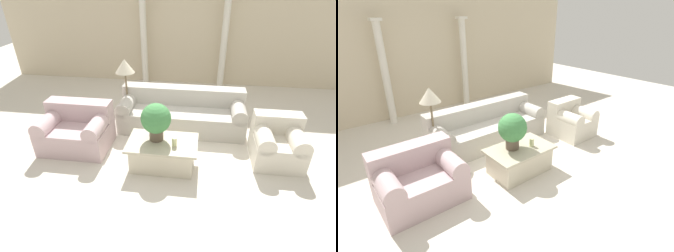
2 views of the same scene
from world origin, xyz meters
TOP-DOWN VIEW (x-y plane):
  - ground_plane at (0.00, 0.00)m, footprint 16.00×16.00m
  - wall_back at (0.00, 3.35)m, footprint 10.00×0.06m
  - sofa_long at (0.24, 0.77)m, footprint 2.43×0.85m
  - loveseat at (-1.55, -0.13)m, footprint 1.16×0.85m
  - coffee_table at (0.05, -0.49)m, footprint 1.10×0.69m
  - potted_plant at (-0.06, -0.42)m, footprint 0.47×0.47m
  - pillar_candle at (0.24, -0.56)m, footprint 0.08×0.08m
  - floor_lamp at (-0.87, 0.82)m, footprint 0.37×0.37m
  - column_left at (-0.99, 3.04)m, footprint 0.23×0.23m
  - column_right at (1.08, 3.04)m, footprint 0.23×0.23m
  - armchair at (1.89, -0.08)m, footprint 0.78×0.79m

SIDE VIEW (x-z plane):
  - ground_plane at x=0.00m, z-range 0.00..0.00m
  - coffee_table at x=0.05m, z-range 0.01..0.46m
  - sofa_long at x=0.24m, z-range -0.07..0.72m
  - loveseat at x=-1.55m, z-range -0.05..0.74m
  - armchair at x=1.89m, z-range -0.03..0.72m
  - pillar_candle at x=0.24m, z-range 0.45..0.59m
  - potted_plant at x=-0.06m, z-range 0.50..1.11m
  - floor_lamp at x=-0.87m, z-range 0.48..1.83m
  - column_left at x=-0.99m, z-range 0.03..2.42m
  - column_right at x=1.08m, z-range 0.03..2.42m
  - wall_back at x=0.00m, z-range 0.00..3.20m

